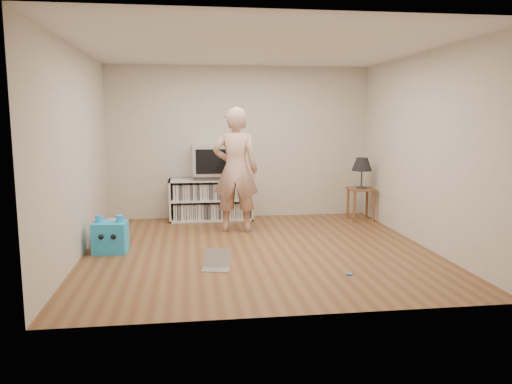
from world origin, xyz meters
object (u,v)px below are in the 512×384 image
object	(u,v)px
media_unit	(211,199)
plush_blue	(110,237)
person	(236,170)
laptop	(216,263)
table_lamp	(362,165)
plush_pink	(112,231)
crt_tv	(211,160)
dvd_deck	(211,177)
side_table	(361,196)

from	to	relation	value
media_unit	plush_blue	size ratio (longest dim) A/B	2.88
person	laptop	world-z (taller)	person
table_lamp	plush_pink	world-z (taller)	table_lamp
media_unit	table_lamp	distance (m)	2.61
crt_tv	plush_pink	bearing A→B (deg)	-135.18
media_unit	crt_tv	distance (m)	0.67
dvd_deck	media_unit	bearing A→B (deg)	90.00
side_table	person	xyz separation A→B (m)	(-2.18, -0.54, 0.53)
side_table	table_lamp	bearing A→B (deg)	0.00
crt_tv	table_lamp	xyz separation A→B (m)	(2.51, -0.37, -0.08)
side_table	plush_blue	distance (m)	4.20
dvd_deck	table_lamp	world-z (taller)	table_lamp
dvd_deck	plush_pink	bearing A→B (deg)	-135.11
dvd_deck	laptop	distance (m)	2.87
plush_blue	plush_pink	xyz separation A→B (m)	(-0.04, 0.46, -0.03)
table_lamp	person	xyz separation A→B (m)	(-2.18, -0.54, 0.00)
dvd_deck	plush_pink	xyz separation A→B (m)	(-1.44, -1.43, -0.56)
laptop	plush_pink	xyz separation A→B (m)	(-1.37, 1.35, 0.12)
laptop	plush_pink	world-z (taller)	plush_pink
dvd_deck	crt_tv	distance (m)	0.29
laptop	dvd_deck	bearing A→B (deg)	100.86
crt_tv	laptop	xyz separation A→B (m)	(-0.07, -2.78, -0.96)
crt_tv	plush_blue	bearing A→B (deg)	-126.38
side_table	table_lamp	xyz separation A→B (m)	(0.00, 0.00, 0.53)
side_table	plush_blue	world-z (taller)	side_table
table_lamp	plush_blue	distance (m)	4.26
person	side_table	bearing A→B (deg)	-155.37
crt_tv	side_table	size ratio (longest dim) A/B	1.09
laptop	plush_blue	world-z (taller)	plush_blue
laptop	plush_pink	bearing A→B (deg)	147.53
side_table	laptop	bearing A→B (deg)	-136.95
dvd_deck	plush_pink	world-z (taller)	dvd_deck
side_table	plush_pink	xyz separation A→B (m)	(-3.95, -1.06, -0.24)
media_unit	laptop	xyz separation A→B (m)	(-0.07, -2.80, -0.29)
media_unit	plush_blue	bearing A→B (deg)	-126.11
table_lamp	person	world-z (taller)	person
media_unit	plush_pink	world-z (taller)	media_unit
dvd_deck	table_lamp	size ratio (longest dim) A/B	0.87
crt_tv	laptop	bearing A→B (deg)	-91.43
person	plush_blue	size ratio (longest dim) A/B	3.88
crt_tv	table_lamp	size ratio (longest dim) A/B	1.17
side_table	plush_blue	size ratio (longest dim) A/B	1.13
person	dvd_deck	bearing A→B (deg)	-58.74
table_lamp	plush_blue	world-z (taller)	table_lamp
table_lamp	laptop	world-z (taller)	table_lamp
media_unit	plush_pink	xyz separation A→B (m)	(-1.44, -1.45, -0.17)
media_unit	laptop	distance (m)	2.82
media_unit	side_table	world-z (taller)	media_unit
side_table	plush_blue	bearing A→B (deg)	-158.73
plush_blue	person	bearing A→B (deg)	33.52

